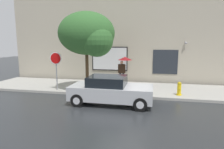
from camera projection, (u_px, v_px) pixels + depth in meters
ground_plane at (121, 103)px, 10.11m from camera, size 60.00×60.00×0.00m
sidewalk at (128, 89)px, 13.00m from camera, size 20.00×4.00×0.15m
building_facade at (133, 38)px, 14.86m from camera, size 20.00×0.67×7.00m
parked_car at (111, 90)px, 9.96m from camera, size 4.17×1.92×1.43m
fire_hydrant at (179, 89)px, 11.05m from camera, size 0.30×0.44×0.78m
pedestrian_with_umbrella at (124, 63)px, 13.53m from camera, size 1.00×1.00×2.00m
street_tree at (88, 35)px, 11.66m from camera, size 3.48×2.96×4.83m
stop_sign at (56, 63)px, 12.06m from camera, size 0.76×0.10×2.39m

